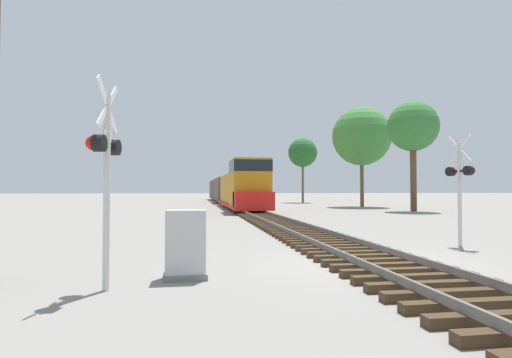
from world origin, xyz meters
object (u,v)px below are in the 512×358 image
freight_train (228,190)px  crossing_signal_near (105,160)px  crossing_signal_far (460,178)px  tree_mid_background (362,136)px  relay_cabinet (186,245)px  tree_deep_background (303,153)px  tree_far_right (413,127)px

freight_train → crossing_signal_near: size_ratio=13.15×
freight_train → crossing_signal_far: bearing=-84.1°
freight_train → tree_mid_background: (13.27, -11.56, 5.66)m
crossing_signal_far → tree_mid_background: (9.14, 28.32, 5.28)m
freight_train → tree_mid_background: 18.48m
crossing_signal_near → relay_cabinet: (1.42, 0.74, -1.65)m
crossing_signal_near → tree_deep_background: 49.99m
freight_train → tree_deep_background: bearing=15.2°
tree_far_right → tree_deep_background: size_ratio=1.02×
crossing_signal_near → tree_mid_background: 37.96m
relay_cabinet → tree_mid_background: size_ratio=0.13×
freight_train → crossing_signal_far: freight_train is taller
tree_mid_background → tree_deep_background: tree_mid_background is taller
freight_train → tree_mid_background: bearing=-41.1°
freight_train → tree_far_right: tree_far_right is taller
freight_train → tree_deep_background: size_ratio=5.46×
freight_train → tree_mid_background: size_ratio=4.70×
relay_cabinet → tree_far_right: tree_far_right is taller
crossing_signal_far → relay_cabinet: (-8.55, -3.33, -1.49)m
relay_cabinet → tree_mid_background: bearing=60.8°
freight_train → tree_far_right: 25.30m
crossing_signal_far → tree_deep_background: size_ratio=0.39×
tree_mid_background → freight_train: bearing=138.9°
tree_mid_background → tree_deep_background: bearing=99.5°
freight_train → relay_cabinet: size_ratio=35.78×
crossing_signal_far → relay_cabinet: bearing=100.8°
relay_cabinet → tree_mid_background: tree_mid_background is taller
crossing_signal_near → tree_mid_background: size_ratio=0.36×
crossing_signal_far → tree_far_right: tree_far_right is taller
freight_train → tree_mid_background: tree_mid_background is taller
tree_deep_background → tree_mid_background: bearing=-80.5°
crossing_signal_near → tree_mid_background: (19.11, 32.39, 5.12)m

